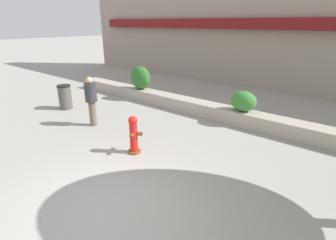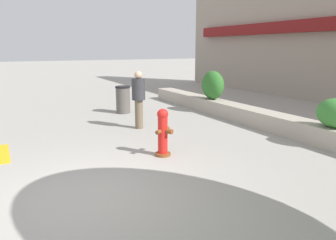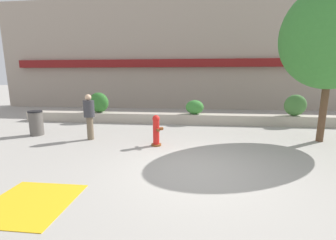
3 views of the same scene
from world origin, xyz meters
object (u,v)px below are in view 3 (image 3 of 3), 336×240
at_px(pedestrian, 89,114).
at_px(street_tree, 333,37).
at_px(trash_bin, 36,123).
at_px(hedge_bush_0, 99,103).
at_px(fire_hydrant, 156,130).
at_px(hedge_bush_1, 195,107).
at_px(hedge_bush_2, 295,105).

bearing_deg(pedestrian, street_tree, 4.36).
xyz_separation_m(street_tree, pedestrian, (-8.60, -0.65, -2.73)).
bearing_deg(trash_bin, street_tree, 1.32).
height_order(hedge_bush_0, fire_hydrant, hedge_bush_0).
bearing_deg(street_tree, hedge_bush_1, 148.84).
distance_m(hedge_bush_2, pedestrian, 9.48).
relative_size(hedge_bush_1, trash_bin, 0.90).
relative_size(hedge_bush_1, street_tree, 0.16).
distance_m(hedge_bush_2, trash_bin, 11.74).
xyz_separation_m(pedestrian, trash_bin, (-2.50, 0.40, -0.48)).
bearing_deg(fire_hydrant, trash_bin, 169.90).
distance_m(hedge_bush_2, fire_hydrant, 7.37).
distance_m(street_tree, trash_bin, 11.55).
height_order(hedge_bush_1, hedge_bush_2, hedge_bush_2).
xyz_separation_m(fire_hydrant, pedestrian, (-2.63, 0.51, 0.44)).
xyz_separation_m(hedge_bush_0, trash_bin, (-1.41, -3.04, -0.52)).
bearing_deg(trash_bin, fire_hydrant, -10.10).
xyz_separation_m(hedge_bush_0, fire_hydrant, (3.72, -3.96, -0.48)).
relative_size(hedge_bush_2, trash_bin, 1.02).
relative_size(hedge_bush_0, hedge_bush_2, 1.03).
bearing_deg(hedge_bush_0, pedestrian, -72.45).
height_order(fire_hydrant, trash_bin, fire_hydrant).
bearing_deg(hedge_bush_2, hedge_bush_0, 180.00).
bearing_deg(hedge_bush_2, street_tree, -94.95).
distance_m(hedge_bush_0, pedestrian, 3.61).
height_order(hedge_bush_0, street_tree, street_tree).
height_order(hedge_bush_2, fire_hydrant, hedge_bush_2).
distance_m(hedge_bush_1, street_tree, 6.10).
distance_m(hedge_bush_2, street_tree, 3.89).
relative_size(hedge_bush_0, hedge_bush_1, 1.17).
relative_size(hedge_bush_0, pedestrian, 0.61).
bearing_deg(hedge_bush_1, fire_hydrant, -108.87).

